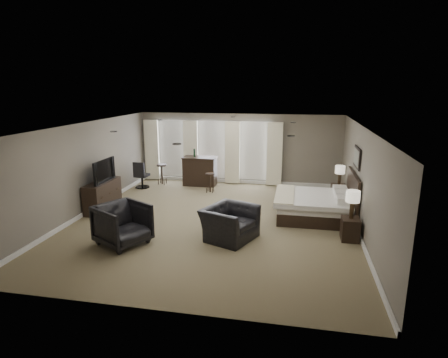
% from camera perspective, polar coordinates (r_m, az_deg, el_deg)
% --- Properties ---
extents(room, '(7.60, 8.60, 2.64)m').
position_cam_1_polar(room, '(9.91, -1.58, 0.62)').
color(room, '#6E6346').
rests_on(room, ground).
extents(window_bay, '(5.25, 0.20, 2.30)m').
position_cam_1_polar(window_bay, '(14.07, -1.90, 4.25)').
color(window_bay, silver).
rests_on(window_bay, room).
extents(bed, '(2.06, 1.96, 1.31)m').
position_cam_1_polar(bed, '(10.67, 13.13, -2.35)').
color(bed, silver).
rests_on(bed, ground).
extents(nightstand_near, '(0.41, 0.50, 0.54)m').
position_cam_1_polar(nightstand_near, '(9.50, 18.66, -7.23)').
color(nightstand_near, black).
rests_on(nightstand_near, ground).
extents(nightstand_far, '(0.44, 0.54, 0.59)m').
position_cam_1_polar(nightstand_far, '(12.23, 17.01, -2.24)').
color(nightstand_far, black).
rests_on(nightstand_far, ground).
extents(lamp_near, '(0.33, 0.33, 0.67)m').
position_cam_1_polar(lamp_near, '(9.30, 18.96, -3.72)').
color(lamp_near, beige).
rests_on(lamp_near, nightstand_near).
extents(lamp_far, '(0.30, 0.30, 0.62)m').
position_cam_1_polar(lamp_far, '(12.08, 17.21, 0.51)').
color(lamp_far, beige).
rests_on(lamp_far, nightstand_far).
extents(wall_art, '(0.04, 0.96, 0.56)m').
position_cam_1_polar(wall_art, '(10.53, 19.56, 3.12)').
color(wall_art, slate).
rests_on(wall_art, room).
extents(dresser, '(0.48, 1.48, 0.86)m').
position_cam_1_polar(dresser, '(11.65, -17.99, -2.44)').
color(dresser, black).
rests_on(dresser, ground).
extents(tv, '(0.67, 1.16, 0.15)m').
position_cam_1_polar(tv, '(11.52, -18.18, -0.02)').
color(tv, black).
rests_on(tv, dresser).
extents(armchair_near, '(1.20, 1.42, 1.06)m').
position_cam_1_polar(armchair_near, '(9.00, 0.88, -5.91)').
color(armchair_near, black).
rests_on(armchair_near, ground).
extents(armchair_far, '(1.34, 1.37, 1.06)m').
position_cam_1_polar(armchair_far, '(9.00, -15.19, -6.41)').
color(armchair_far, black).
rests_on(armchair_far, ground).
extents(bar_counter, '(1.23, 0.64, 1.07)m').
position_cam_1_polar(bar_counter, '(13.82, -3.70, 1.23)').
color(bar_counter, black).
rests_on(bar_counter, ground).
extents(bar_stool_left, '(0.47, 0.47, 0.75)m').
position_cam_1_polar(bar_stool_left, '(14.17, -9.43, 0.73)').
color(bar_stool_left, black).
rests_on(bar_stool_left, ground).
extents(bar_stool_right, '(0.35, 0.35, 0.67)m').
position_cam_1_polar(bar_stool_right, '(12.92, -2.13, -0.57)').
color(bar_stool_right, black).
rests_on(bar_stool_right, ground).
extents(desk_chair, '(0.54, 0.54, 0.98)m').
position_cam_1_polar(desk_chair, '(13.76, -12.41, 0.66)').
color(desk_chair, black).
rests_on(desk_chair, ground).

